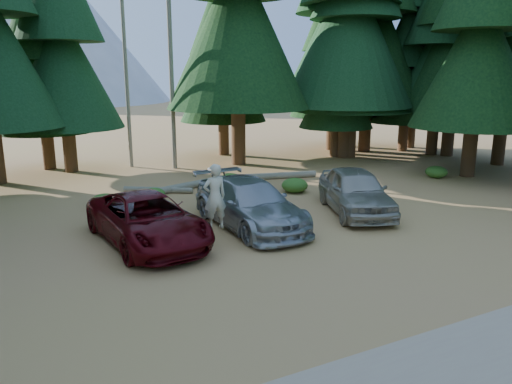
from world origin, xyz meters
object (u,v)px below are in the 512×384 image
silver_minivan_right (355,191)px  log_mid (158,190)px  silver_minivan_center (250,204)px  log_right (267,176)px  red_pickup (147,220)px  log_left (174,188)px  frisbee_player (215,196)px

silver_minivan_right → log_mid: 8.53m
silver_minivan_center → log_mid: 6.30m
silver_minivan_center → log_right: (4.13, 6.39, -0.63)m
silver_minivan_center → silver_minivan_right: silver_minivan_right is taller
red_pickup → silver_minivan_center: 3.52m
red_pickup → silver_minivan_right: bearing=-6.9°
log_left → red_pickup: bearing=-133.1°
silver_minivan_center → silver_minivan_right: 4.25m
frisbee_player → red_pickup: bearing=-28.9°
log_right → frisbee_player: bearing=-114.5°
silver_minivan_right → log_mid: (-5.62, 6.38, -0.70)m
silver_minivan_center → red_pickup: bearing=179.8°
silver_minivan_center → frisbee_player: frisbee_player is taller
silver_minivan_right → log_right: 6.69m
red_pickup → log_mid: size_ratio=1.76×
frisbee_player → log_left: 7.20m
log_mid → log_left: bearing=16.5°
silver_minivan_center → silver_minivan_right: bearing=-5.4°
log_left → log_right: (4.85, 0.46, -0.00)m
frisbee_player → log_left: (0.98, 7.01, -1.32)m
red_pickup → frisbee_player: 2.19m
silver_minivan_right → frisbee_player: 6.03m
red_pickup → log_mid: bearing=65.3°
red_pickup → frisbee_player: size_ratio=2.70×
silver_minivan_center → log_mid: silver_minivan_center is taller
log_right → red_pickup: bearing=-126.2°
log_mid → frisbee_player: bearing=-60.2°
frisbee_player → log_right: frisbee_player is taller
log_mid → log_right: bearing=35.2°
silver_minivan_right → log_left: silver_minivan_right is taller
log_left → log_mid: 0.69m
red_pickup → silver_minivan_right: size_ratio=1.10×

